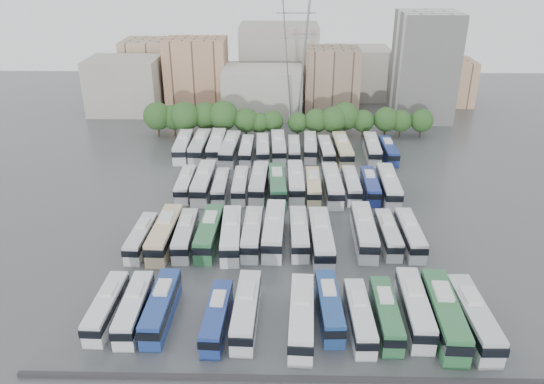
{
  "coord_description": "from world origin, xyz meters",
  "views": [
    {
      "loc": [
        -0.73,
        -74.05,
        40.87
      ],
      "look_at": [
        -2.45,
        6.06,
        3.0
      ],
      "focal_mm": 35.0,
      "sensor_mm": 36.0,
      "label": 1
    }
  ],
  "objects_px": {
    "bus_r2_s12": "(389,185)",
    "bus_r3_s4": "(247,150)",
    "bus_r0_s12": "(444,314)",
    "bus_r1_s5": "(252,233)",
    "bus_r2_s8": "(313,186)",
    "bus_r0_s5": "(246,310)",
    "electricity_pylon": "(295,49)",
    "bus_r1_s10": "(364,230)",
    "bus_r2_s7": "(296,181)",
    "bus_r2_s9": "(332,185)",
    "bus_r3_s9": "(326,150)",
    "bus_r2_s1": "(186,183)",
    "bus_r3_s7": "(294,149)",
    "bus_r3_s13": "(388,150)",
    "apartment_tower": "(424,67)",
    "bus_r1_s8": "(321,238)",
    "bus_r3_s6": "(278,147)",
    "bus_r1_s0": "(142,237)",
    "bus_r1_s4": "(231,234)",
    "bus_r0_s7": "(302,316)",
    "bus_r3_s3": "(230,148)",
    "bus_r0_s0": "(107,307)",
    "bus_r1_s7": "(299,232)",
    "bus_r2_s6": "(277,185)",
    "bus_r3_s12": "(372,148)",
    "bus_r0_s13": "(473,317)",
    "bus_r0_s4": "(217,316)",
    "bus_r3_s5": "(263,149)",
    "bus_r2_s4": "(240,185)",
    "bus_r2_s3": "(221,186)",
    "bus_r1_s2": "(185,235)",
    "bus_r1_s11": "(388,234)",
    "bus_r2_s11": "(370,185)",
    "bus_r0_s10": "(386,314)",
    "bus_r0_s1": "(134,308)",
    "bus_r1_s6": "(274,229)",
    "bus_r1_s3": "(209,232)",
    "bus_r3_s2": "(217,146)",
    "bus_r1_s12": "(410,234)",
    "bus_r3_s1": "(200,146)",
    "bus_r3_s0": "(183,146)",
    "bus_r0_s11": "(414,307)",
    "bus_r0_s8": "(329,306)",
    "bus_r2_s10": "(351,185)",
    "bus_r2_s2": "(204,182)",
    "bus_r1_s1": "(165,233)",
    "bus_r3_s10": "(342,149)"
  },
  "relations": [
    {
      "from": "bus_r2_s11",
      "to": "bus_r3_s7",
      "type": "distance_m",
      "value": 22.22
    },
    {
      "from": "bus_r2_s6",
      "to": "bus_r3_s12",
      "type": "xyz_separation_m",
      "value": [
        19.58,
        18.91,
        -0.07
      ]
    },
    {
      "from": "bus_r1_s6",
      "to": "bus_r3_s2",
      "type": "relative_size",
      "value": 1.01
    },
    {
      "from": "electricity_pylon",
      "to": "bus_r1_s10",
      "type": "distance_m",
      "value": 58.23
    },
    {
      "from": "bus_r2_s7",
      "to": "bus_r3_s2",
      "type": "relative_size",
      "value": 0.95
    },
    {
      "from": "bus_r0_s11",
      "to": "bus_r3_s1",
      "type": "height_order",
      "value": "bus_r3_s1"
    },
    {
      "from": "bus_r2_s9",
      "to": "bus_r3_s5",
      "type": "relative_size",
      "value": 1.09
    },
    {
      "from": "bus_r0_s8",
      "to": "bus_r2_s10",
      "type": "relative_size",
      "value": 1.01
    },
    {
      "from": "electricity_pylon",
      "to": "bus_r0_s0",
      "type": "bearing_deg",
      "value": -107.72
    },
    {
      "from": "bus_r1_s8",
      "to": "bus_r2_s9",
      "type": "relative_size",
      "value": 1.04
    },
    {
      "from": "bus_r2_s2",
      "to": "bus_r2_s7",
      "type": "xyz_separation_m",
      "value": [
        16.48,
        0.77,
        -0.08
      ]
    },
    {
      "from": "apartment_tower",
      "to": "bus_r1_s8",
      "type": "bearing_deg",
      "value": -113.97
    },
    {
      "from": "bus_r1_s3",
      "to": "bus_r1_s5",
      "type": "relative_size",
      "value": 1.05
    },
    {
      "from": "bus_r0_s13",
      "to": "bus_r3_s10",
      "type": "xyz_separation_m",
      "value": [
        -9.68,
        53.85,
        0.09
      ]
    },
    {
      "from": "bus_r0_s4",
      "to": "bus_r2_s3",
      "type": "distance_m",
      "value": 36.33
    },
    {
      "from": "bus_r0_s11",
      "to": "electricity_pylon",
      "type": "bearing_deg",
      "value": 101.97
    },
    {
      "from": "bus_r2_s9",
      "to": "bus_r3_s9",
      "type": "relative_size",
      "value": 1.11
    },
    {
      "from": "bus_r1_s7",
      "to": "bus_r1_s10",
      "type": "height_order",
      "value": "bus_r1_s10"
    },
    {
      "from": "bus_r2_s1",
      "to": "bus_r3_s7",
      "type": "height_order",
      "value": "bus_r2_s1"
    },
    {
      "from": "bus_r1_s12",
      "to": "bus_r3_s1",
      "type": "bearing_deg",
      "value": 135.15
    },
    {
      "from": "bus_r2_s12",
      "to": "bus_r3_s4",
      "type": "height_order",
      "value": "bus_r2_s12"
    },
    {
      "from": "bus_r2_s4",
      "to": "bus_r3_s13",
      "type": "bearing_deg",
      "value": 30.8
    },
    {
      "from": "bus_r1_s11",
      "to": "bus_r3_s6",
      "type": "xyz_separation_m",
      "value": [
        -16.67,
        35.81,
        0.29
      ]
    },
    {
      "from": "bus_r1_s4",
      "to": "bus_r3_s3",
      "type": "distance_m",
      "value": 35.55
    },
    {
      "from": "bus_r1_s1",
      "to": "bus_r3_s9",
      "type": "xyz_separation_m",
      "value": [
        26.27,
        35.44,
        -0.22
      ]
    },
    {
      "from": "bus_r2_s3",
      "to": "bus_r1_s2",
      "type": "bearing_deg",
      "value": -101.09
    },
    {
      "from": "bus_r2_s8",
      "to": "bus_r0_s5",
      "type": "bearing_deg",
      "value": -104.45
    },
    {
      "from": "bus_r0_s5",
      "to": "bus_r0_s13",
      "type": "height_order",
      "value": "bus_r0_s13"
    },
    {
      "from": "bus_r0_s7",
      "to": "bus_r3_s3",
      "type": "xyz_separation_m",
      "value": [
        -13.25,
        54.07,
        0.11
      ]
    },
    {
      "from": "bus_r1_s4",
      "to": "bus_r3_s3",
      "type": "bearing_deg",
      "value": 92.86
    },
    {
      "from": "bus_r0_s12",
      "to": "bus_r3_s6",
      "type": "height_order",
      "value": "bus_r0_s12"
    },
    {
      "from": "bus_r3_s6",
      "to": "bus_r3_s7",
      "type": "bearing_deg",
      "value": -14.25
    },
    {
      "from": "bus_r3_s5",
      "to": "bus_r0_s0",
      "type": "bearing_deg",
      "value": -109.86
    },
    {
      "from": "bus_r0_s0",
      "to": "bus_r1_s7",
      "type": "relative_size",
      "value": 0.93
    },
    {
      "from": "bus_r0_s10",
      "to": "bus_r3_s13",
      "type": "distance_m",
      "value": 54.52
    },
    {
      "from": "bus_r0_s12",
      "to": "bus_r1_s5",
      "type": "bearing_deg",
      "value": 143.38
    },
    {
      "from": "bus_r2_s7",
      "to": "bus_r2_s8",
      "type": "xyz_separation_m",
      "value": [
        3.07,
        -1.38,
        -0.22
      ]
    },
    {
      "from": "bus_r1_s11",
      "to": "bus_r1_s2",
      "type": "bearing_deg",
      "value": -178.66
    },
    {
      "from": "bus_r0_s4",
      "to": "bus_r3_s5",
      "type": "relative_size",
      "value": 0.92
    },
    {
      "from": "bus_r1_s10",
      "to": "bus_r2_s4",
      "type": "xyz_separation_m",
      "value": [
        -19.73,
        16.68,
        -0.31
      ]
    },
    {
      "from": "bus_r1_s6",
      "to": "bus_r2_s9",
      "type": "bearing_deg",
      "value": 61.01
    },
    {
      "from": "bus_r1_s6",
      "to": "bus_r1_s5",
      "type": "bearing_deg",
      "value": -164.11
    },
    {
      "from": "bus_r2_s7",
      "to": "bus_r3_s0",
      "type": "xyz_separation_m",
      "value": [
        -23.37,
        17.63,
        0.03
      ]
    },
    {
      "from": "bus_r1_s4",
      "to": "bus_r0_s1",
      "type": "bearing_deg",
      "value": -122.45
    },
    {
      "from": "apartment_tower",
      "to": "bus_r0_s1",
      "type": "bearing_deg",
      "value": -122.52
    },
    {
      "from": "bus_r2_s6",
      "to": "bus_r3_s6",
      "type": "relative_size",
      "value": 0.99
    },
    {
      "from": "bus_r3_s13",
      "to": "bus_r0_s12",
      "type": "bearing_deg",
      "value": -93.95
    },
    {
      "from": "bus_r1_s0",
      "to": "bus_r2_s1",
      "type": "bearing_deg",
      "value": 82.65
    },
    {
      "from": "bus_r1_s0",
      "to": "bus_r1_s4",
      "type": "bearing_deg",
      "value": 5.3
    },
    {
      "from": "bus_r2_s9",
      "to": "bus_r3_s12",
      "type": "xyz_separation_m",
      "value": [
        9.81,
        18.72,
        -0.08
      ]
    }
  ]
}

